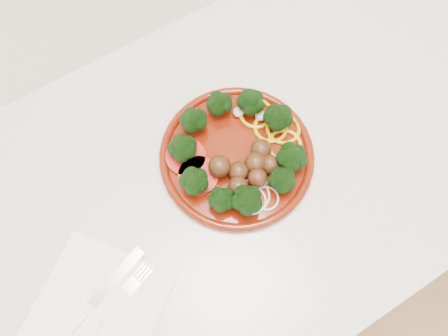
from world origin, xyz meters
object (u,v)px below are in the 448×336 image
plate (238,155)px  knife (81,316)px  napkin (98,308)px  fork (92,330)px

plate → knife: 0.33m
plate → knife: (-0.31, -0.09, -0.01)m
napkin → knife: size_ratio=0.93×
napkin → knife: bearing=176.0°
knife → fork: (0.01, -0.02, -0.00)m
napkin → plate: bearing=16.9°
fork → knife: bearing=83.0°
fork → napkin: bearing=33.3°
knife → plate: bearing=-3.3°
fork → plate: bearing=1.1°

